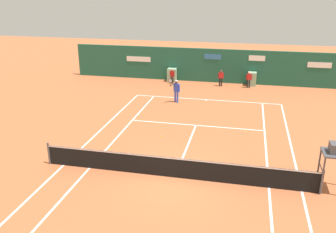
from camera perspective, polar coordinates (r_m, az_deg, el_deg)
ground_plane at (r=16.53m, az=1.46°, el=-8.61°), size 80.00×80.00×0.01m
tennis_net at (r=15.79m, az=1.07°, el=-7.96°), size 12.10×0.10×1.07m
sponsor_back_wall at (r=31.45m, az=7.29°, el=7.86°), size 25.00×1.02×2.87m
umpire_chair at (r=15.81m, az=25.01°, el=-5.19°), size 1.00×1.00×2.49m
player_on_baseline at (r=25.69m, az=1.29°, el=4.32°), size 0.76×0.67×1.84m
ball_kid_left_post at (r=30.24m, az=12.64°, el=5.87°), size 0.45×0.22×1.36m
ball_kid_right_post at (r=30.30m, az=8.33°, el=6.18°), size 0.45×0.22×1.36m
ball_kid_centre_post at (r=30.87m, az=0.65°, el=6.53°), size 0.41×0.21×1.26m
tennis_ball_by_sideline at (r=21.15m, az=12.19°, el=-2.35°), size 0.07×0.07×0.07m
tennis_ball_mid_court at (r=20.04m, az=-1.07°, el=-3.16°), size 0.07×0.07×0.07m
tennis_ball_near_service_line at (r=18.76m, az=-9.16°, el=-5.11°), size 0.07×0.07×0.07m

